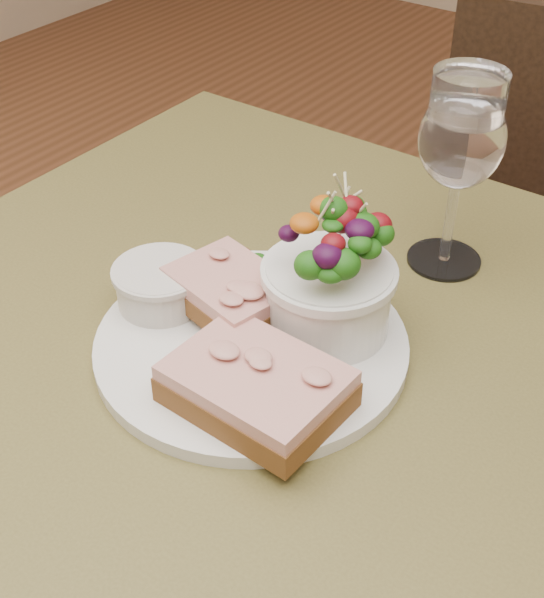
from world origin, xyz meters
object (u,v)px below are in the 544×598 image
Objects in this scene: dinner_plate at (251,344)px; ramekin at (160,284)px; sandwich_back at (231,291)px; wine_glass at (461,145)px; sandwich_front at (257,386)px; cafe_table at (272,461)px; salad_bowl at (329,269)px.

dinner_plate is 0.10m from ramekin.
sandwich_back is 0.67× the size of wine_glass.
wine_glass reaches higher than ramekin.
ramekin is at bearing 162.60° from sandwich_front.
cafe_table is at bearing -26.27° from dinner_plate.
sandwich_front is 0.11m from sandwich_back.
wine_glass is (0.04, 0.23, 0.22)m from cafe_table.
cafe_table is 6.13× the size of sandwich_front.
sandwich_back reaches higher than cafe_table.
ramekin reaches higher than cafe_table.
sandwich_front is 0.15m from ramekin.
sandwich_back is at bearing 152.01° from dinner_plate.
salad_bowl is at bearing 95.85° from sandwich_front.
cafe_table is 6.30× the size of salad_bowl.
sandwich_back is (-0.07, 0.03, 0.14)m from cafe_table.
salad_bowl is (0.08, 0.03, 0.04)m from sandwich_back.
ramekin is (-0.09, -0.01, 0.03)m from dinner_plate.
cafe_table is 4.57× the size of wine_glass.
salad_bowl reaches higher than sandwich_front.
cafe_table is at bearing 113.80° from sandwich_front.
wine_glass is at bearing 80.09° from cafe_table.
salad_bowl is at bearing -100.44° from wine_glass.
ramekin is at bearing -144.71° from sandwich_back.
ramekin is at bearing -176.45° from dinner_plate.
salad_bowl is at bearing 81.41° from cafe_table.
wine_glass reaches higher than dinner_plate.
sandwich_back is 0.92× the size of salad_bowl.
wine_glass is at bearing 71.23° from dinner_plate.
wine_glass is at bearing 52.73° from ramekin.
sandwich_front is 0.11m from salad_bowl.
ramekin is (-0.06, -0.02, -0.00)m from sandwich_back.
sandwich_front is at bearing -86.67° from salad_bowl.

